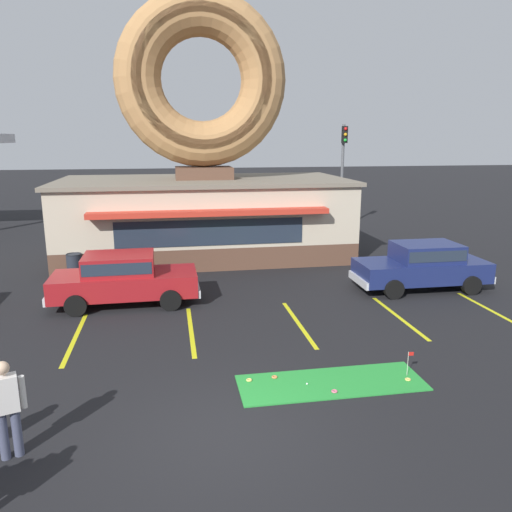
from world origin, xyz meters
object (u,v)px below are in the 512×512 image
(putting_flag_pin, at_px, (410,358))
(car_navy, at_px, (423,264))
(trash_bin, at_px, (75,266))
(traffic_light_pole, at_px, (343,163))
(golf_ball, at_px, (307,384))
(car_red, at_px, (123,277))
(pedestrian_clipboard_woman, at_px, (7,405))

(putting_flag_pin, bearing_deg, car_navy, 60.02)
(trash_bin, bearing_deg, car_navy, -15.27)
(car_navy, bearing_deg, traffic_light_pole, 84.62)
(golf_ball, bearing_deg, car_red, 124.29)
(pedestrian_clipboard_woman, relative_size, trash_bin, 1.72)
(trash_bin, relative_size, traffic_light_pole, 0.17)
(car_red, distance_m, trash_bin, 3.74)
(trash_bin, bearing_deg, car_red, -57.64)
(pedestrian_clipboard_woman, bearing_deg, car_navy, 33.98)
(putting_flag_pin, xyz_separation_m, car_navy, (3.46, 6.00, 0.43))
(car_navy, bearing_deg, pedestrian_clipboard_woman, -146.02)
(putting_flag_pin, height_order, car_red, car_red)
(trash_bin, height_order, traffic_light_pole, traffic_light_pole)
(pedestrian_clipboard_woman, distance_m, traffic_light_pole, 22.68)
(golf_ball, bearing_deg, pedestrian_clipboard_woman, -164.70)
(putting_flag_pin, height_order, trash_bin, trash_bin)
(putting_flag_pin, relative_size, traffic_light_pole, 0.09)
(car_navy, bearing_deg, trash_bin, 164.73)
(putting_flag_pin, xyz_separation_m, trash_bin, (-8.49, 9.26, 0.06))
(car_navy, height_order, pedestrian_clipboard_woman, pedestrian_clipboard_woman)
(golf_ball, relative_size, pedestrian_clipboard_woman, 0.03)
(pedestrian_clipboard_woman, bearing_deg, car_red, 81.20)
(pedestrian_clipboard_woman, bearing_deg, traffic_light_pole, 57.13)
(car_navy, xyz_separation_m, trash_bin, (-11.95, 3.26, -0.37))
(golf_ball, relative_size, traffic_light_pole, 0.01)
(car_red, relative_size, traffic_light_pole, 0.79)
(pedestrian_clipboard_woman, xyz_separation_m, traffic_light_pole, (12.22, 18.91, 2.78))
(putting_flag_pin, height_order, traffic_light_pole, traffic_light_pole)
(golf_ball, height_order, car_navy, car_navy)
(putting_flag_pin, distance_m, traffic_light_pole, 18.27)
(car_red, xyz_separation_m, car_navy, (9.96, -0.12, 0.00))
(golf_ball, distance_m, car_navy, 8.39)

